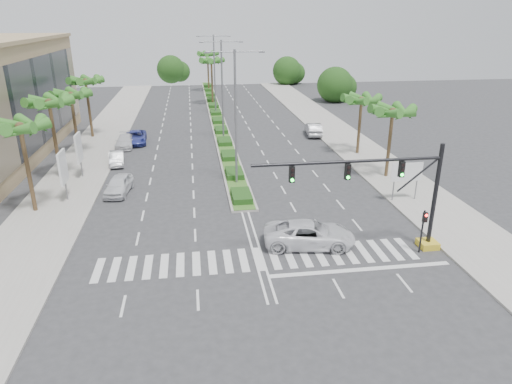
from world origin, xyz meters
TOP-DOWN VIEW (x-y plane):
  - ground at (0.00, 0.00)m, footprint 160.00×160.00m
  - footpath_right at (15.20, 20.00)m, footprint 6.00×120.00m
  - footpath_left at (-15.20, 20.00)m, footprint 6.00×120.00m
  - median at (0.00, 45.00)m, footprint 2.20×75.00m
  - median_grass at (0.00, 45.00)m, footprint 1.80×75.00m
  - signal_gantry at (9.27, -0.00)m, footprint 12.60×1.20m
  - pedestrian_signal at (10.60, -0.68)m, footprint 0.28×0.36m
  - direction_sign at (13.50, 7.99)m, footprint 2.70×0.11m
  - billboard_near at (-14.50, 12.00)m, footprint 0.18×2.10m
  - billboard_far at (-14.50, 18.00)m, footprint 0.18×2.10m
  - palm_left_near at (-16.50, 10.00)m, footprint 4.57×4.68m
  - palm_left_mid at (-16.50, 18.00)m, footprint 4.57×4.68m
  - palm_left_far at (-16.50, 26.00)m, footprint 4.57×4.68m
  - palm_left_end at (-16.50, 34.00)m, footprint 4.57×4.68m
  - palm_right_near at (14.50, 14.00)m, footprint 4.57×4.68m
  - palm_right_far at (14.50, 22.00)m, footprint 4.57×4.68m
  - palm_median_a at (0.00, 55.00)m, footprint 4.57×4.68m
  - palm_median_b at (0.00, 70.00)m, footprint 4.57×4.68m
  - streetlight_near at (0.00, 14.00)m, footprint 5.10×0.25m
  - streetlight_mid at (0.00, 30.00)m, footprint 5.10×0.25m
  - streetlight_far at (0.00, 46.00)m, footprint 5.10×0.25m
  - car_parked_a at (-10.44, 13.23)m, footprint 2.41×4.77m
  - car_parked_b at (-11.80, 21.87)m, footprint 1.86×4.25m
  - car_parked_c at (-10.69, 30.33)m, footprint 2.76×5.47m
  - car_parked_d at (-11.80, 28.78)m, footprint 1.99×4.84m
  - car_crossing at (3.63, 1.36)m, footprint 6.51×3.76m
  - car_right at (11.80, 31.15)m, footprint 2.32×5.15m

SIDE VIEW (x-z plane):
  - ground at x=0.00m, z-range 0.00..0.00m
  - footpath_right at x=15.20m, z-range 0.00..0.15m
  - footpath_left at x=-15.20m, z-range 0.00..0.15m
  - median at x=0.00m, z-range 0.00..0.20m
  - median_grass at x=0.00m, z-range 0.20..0.24m
  - car_parked_b at x=-11.80m, z-range 0.00..1.36m
  - car_parked_d at x=-11.80m, z-range 0.00..1.40m
  - car_parked_c at x=-10.69m, z-range 0.00..1.48m
  - car_parked_a at x=-10.44m, z-range 0.00..1.56m
  - car_right at x=11.80m, z-range 0.00..1.64m
  - car_crossing at x=3.63m, z-range 0.00..1.71m
  - pedestrian_signal at x=10.60m, z-range 0.54..3.54m
  - direction_sign at x=13.50m, z-range 0.75..4.15m
  - billboard_near at x=-14.50m, z-range 0.79..5.14m
  - billboard_far at x=-14.50m, z-range 0.79..5.14m
  - signal_gantry at x=9.27m, z-range -0.14..7.06m
  - palm_right_far at x=14.50m, z-range 2.54..9.29m
  - palm_right_near at x=14.50m, z-range 2.68..9.73m
  - palm_left_far at x=-16.50m, z-range 2.82..10.17m
  - palm_left_near at x=-16.50m, z-range 2.91..10.46m
  - streetlight_near at x=0.00m, z-range 0.81..12.81m
  - streetlight_mid at x=0.00m, z-range 0.81..12.81m
  - streetlight_far at x=0.00m, z-range 0.81..12.81m
  - palm_left_end at x=-16.50m, z-range 3.01..10.76m
  - palm_left_mid at x=-16.50m, z-range 3.10..11.05m
  - palm_median_a at x=0.00m, z-range 3.15..11.20m
  - palm_median_b at x=0.00m, z-range 3.15..11.20m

